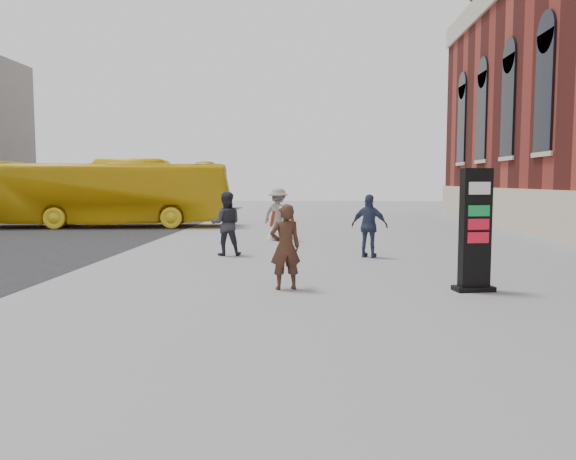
{
  "coord_description": "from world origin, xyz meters",
  "views": [
    {
      "loc": [
        0.7,
        -10.15,
        2.13
      ],
      "look_at": [
        0.15,
        1.74,
        1.09
      ],
      "focal_mm": 35.0,
      "sensor_mm": 36.0,
      "label": 1
    }
  ],
  "objects_px": {
    "pedestrian_a": "(226,224)",
    "pedestrian_c": "(369,226)",
    "woman": "(285,246)",
    "pedestrian_b": "(278,215)",
    "bus": "(110,193)",
    "info_pylon": "(475,230)"
  },
  "relations": [
    {
      "from": "info_pylon",
      "to": "woman",
      "type": "xyz_separation_m",
      "value": [
        -3.66,
        0.0,
        -0.32
      ]
    },
    {
      "from": "pedestrian_a",
      "to": "pedestrian_b",
      "type": "bearing_deg",
      "value": -115.6
    },
    {
      "from": "info_pylon",
      "to": "bus",
      "type": "distance_m",
      "value": 19.42
    },
    {
      "from": "pedestrian_b",
      "to": "bus",
      "type": "bearing_deg",
      "value": -2.25
    },
    {
      "from": "info_pylon",
      "to": "pedestrian_c",
      "type": "relative_size",
      "value": 1.35
    },
    {
      "from": "woman",
      "to": "pedestrian_b",
      "type": "distance_m",
      "value": 8.98
    },
    {
      "from": "pedestrian_b",
      "to": "pedestrian_c",
      "type": "bearing_deg",
      "value": 156.84
    },
    {
      "from": "info_pylon",
      "to": "pedestrian_a",
      "type": "relative_size",
      "value": 1.3
    },
    {
      "from": "pedestrian_a",
      "to": "pedestrian_c",
      "type": "bearing_deg",
      "value": 168.23
    },
    {
      "from": "woman",
      "to": "bus",
      "type": "bearing_deg",
      "value": -75.19
    },
    {
      "from": "info_pylon",
      "to": "bus",
      "type": "height_order",
      "value": "bus"
    },
    {
      "from": "pedestrian_c",
      "to": "pedestrian_b",
      "type": "bearing_deg",
      "value": -35.0
    },
    {
      "from": "pedestrian_a",
      "to": "woman",
      "type": "bearing_deg",
      "value": 103.21
    },
    {
      "from": "pedestrian_a",
      "to": "pedestrian_b",
      "type": "relative_size",
      "value": 0.97
    },
    {
      "from": "pedestrian_c",
      "to": "pedestrian_a",
      "type": "bearing_deg",
      "value": 17.78
    },
    {
      "from": "pedestrian_a",
      "to": "pedestrian_b",
      "type": "height_order",
      "value": "pedestrian_b"
    },
    {
      "from": "woman",
      "to": "bus",
      "type": "relative_size",
      "value": 0.15
    },
    {
      "from": "pedestrian_b",
      "to": "info_pylon",
      "type": "bearing_deg",
      "value": 149.19
    },
    {
      "from": "woman",
      "to": "info_pylon",
      "type": "bearing_deg",
      "value": 163.71
    },
    {
      "from": "info_pylon",
      "to": "woman",
      "type": "distance_m",
      "value": 3.67
    },
    {
      "from": "woman",
      "to": "pedestrian_b",
      "type": "bearing_deg",
      "value": -101.74
    },
    {
      "from": "info_pylon",
      "to": "pedestrian_c",
      "type": "xyz_separation_m",
      "value": [
        -1.55,
        4.73,
        -0.3
      ]
    }
  ]
}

